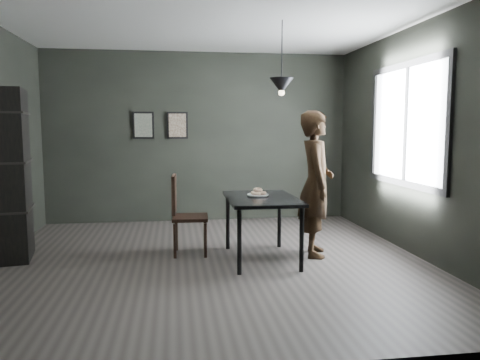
{
  "coord_description": "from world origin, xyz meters",
  "views": [
    {
      "loc": [
        -0.41,
        -5.34,
        1.56
      ],
      "look_at": [
        0.35,
        0.05,
        0.95
      ],
      "focal_mm": 35.0,
      "sensor_mm": 36.0,
      "label": 1
    }
  ],
  "objects": [
    {
      "name": "ground",
      "position": [
        0.0,
        0.0,
        0.0
      ],
      "size": [
        5.0,
        5.0,
        0.0
      ],
      "primitive_type": "plane",
      "color": "#35302E",
      "rests_on": "ground"
    },
    {
      "name": "back_wall",
      "position": [
        0.0,
        2.5,
        1.4
      ],
      "size": [
        5.0,
        0.1,
        2.8
      ],
      "primitive_type": "cube",
      "color": "black",
      "rests_on": "ground"
    },
    {
      "name": "ceiling",
      "position": [
        0.0,
        0.0,
        2.8
      ],
      "size": [
        5.0,
        5.0,
        0.02
      ],
      "color": "silver",
      "rests_on": "ground"
    },
    {
      "name": "window_assembly",
      "position": [
        2.47,
        0.2,
        1.6
      ],
      "size": [
        0.04,
        1.96,
        1.56
      ],
      "color": "white",
      "rests_on": "ground"
    },
    {
      "name": "cafe_table",
      "position": [
        0.6,
        0.0,
        0.67
      ],
      "size": [
        0.8,
        1.2,
        0.75
      ],
      "color": "black",
      "rests_on": "ground"
    },
    {
      "name": "white_plate",
      "position": [
        0.57,
        0.1,
        0.76
      ],
      "size": [
        0.23,
        0.23,
        0.01
      ],
      "primitive_type": "cylinder",
      "color": "white",
      "rests_on": "cafe_table"
    },
    {
      "name": "donut_pile",
      "position": [
        0.57,
        0.1,
        0.79
      ],
      "size": [
        0.19,
        0.2,
        0.09
      ],
      "rotation": [
        0.0,
        0.0,
        -0.07
      ],
      "color": "beige",
      "rests_on": "white_plate"
    },
    {
      "name": "woman",
      "position": [
        1.29,
        0.11,
        0.88
      ],
      "size": [
        0.55,
        0.72,
        1.76
      ],
      "primitive_type": "imported",
      "rotation": [
        0.0,
        0.0,
        1.36
      ],
      "color": "black",
      "rests_on": "ground"
    },
    {
      "name": "wood_chair",
      "position": [
        -0.31,
        0.36,
        0.56
      ],
      "size": [
        0.45,
        0.45,
        0.99
      ],
      "rotation": [
        0.0,
        0.0,
        -0.05
      ],
      "color": "black",
      "rests_on": "ground"
    },
    {
      "name": "shelf_unit",
      "position": [
        -2.32,
        0.44,
        1.01
      ],
      "size": [
        0.49,
        0.73,
        2.01
      ],
      "primitive_type": "cube",
      "rotation": [
        0.0,
        0.0,
        0.17
      ],
      "color": "black",
      "rests_on": "ground"
    },
    {
      "name": "pendant_lamp",
      "position": [
        0.85,
        0.1,
        2.05
      ],
      "size": [
        0.28,
        0.28,
        0.86
      ],
      "color": "black",
      "rests_on": "ground"
    },
    {
      "name": "framed_print_left",
      "position": [
        -0.9,
        2.47,
        1.6
      ],
      "size": [
        0.34,
        0.04,
        0.44
      ],
      "color": "black",
      "rests_on": "ground"
    },
    {
      "name": "framed_print_right",
      "position": [
        -0.35,
        2.47,
        1.6
      ],
      "size": [
        0.34,
        0.04,
        0.44
      ],
      "color": "black",
      "rests_on": "ground"
    }
  ]
}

